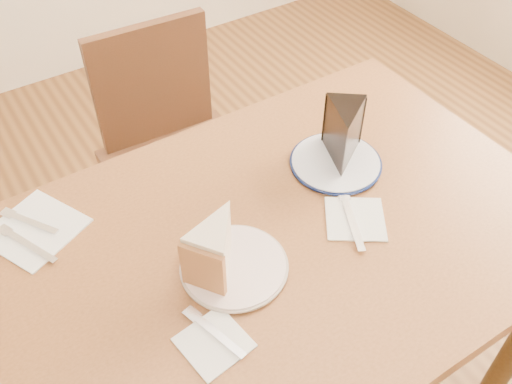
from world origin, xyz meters
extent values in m
cube|color=#562F17|center=(0.00, 0.00, 0.73)|extent=(1.20, 0.80, 0.04)
cylinder|color=black|center=(-0.54, 0.34, 0.35)|extent=(0.06, 0.06, 0.71)
cylinder|color=black|center=(0.54, 0.34, 0.35)|extent=(0.06, 0.06, 0.71)
cube|color=#351C10|center=(0.05, 0.56, 0.45)|extent=(0.44, 0.44, 0.04)
cylinder|color=#351C10|center=(0.24, 0.73, 0.22)|extent=(0.04, 0.04, 0.43)
cylinder|color=#351C10|center=(-0.12, 0.74, 0.22)|extent=(0.04, 0.04, 0.43)
cylinder|color=#351C10|center=(0.22, 0.37, 0.22)|extent=(0.04, 0.04, 0.43)
cylinder|color=#351C10|center=(-0.14, 0.38, 0.22)|extent=(0.04, 0.04, 0.43)
cube|color=#351C10|center=(0.06, 0.75, 0.67)|extent=(0.36, 0.05, 0.38)
cylinder|color=white|center=(-0.12, -0.03, 0.76)|extent=(0.20, 0.20, 0.01)
cylinder|color=white|center=(0.23, 0.10, 0.76)|extent=(0.20, 0.20, 0.01)
cube|color=white|center=(-0.23, -0.15, 0.75)|extent=(0.12, 0.12, 0.00)
cube|color=white|center=(0.16, -0.05, 0.75)|extent=(0.17, 0.17, 0.00)
cube|color=white|center=(-0.41, 0.28, 0.75)|extent=(0.22, 0.22, 0.00)
cube|color=silver|center=(-0.22, -0.13, 0.76)|extent=(0.05, 0.14, 0.00)
cube|color=silver|center=(0.15, -0.05, 0.76)|extent=(0.09, 0.16, 0.00)
cube|color=silver|center=(-0.42, 0.30, 0.76)|extent=(0.09, 0.13, 0.00)
cube|color=silver|center=(-0.44, 0.24, 0.76)|extent=(0.08, 0.15, 0.00)
camera|label=1|loc=(-0.45, -0.61, 1.64)|focal=40.00mm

